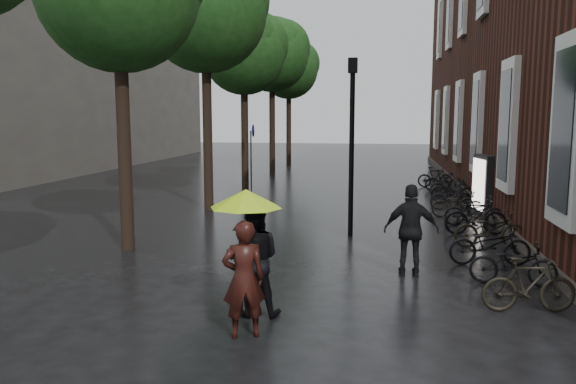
% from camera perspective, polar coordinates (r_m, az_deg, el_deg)
% --- Properties ---
extents(bg_building, '(16.00, 30.00, 14.00)m').
position_cam_1_polar(bg_building, '(41.52, -26.64, 12.15)').
color(bg_building, '#47423D').
rests_on(bg_building, ground).
extents(street_trees, '(4.33, 34.03, 8.91)m').
position_cam_1_polar(street_trees, '(22.62, -6.30, 15.54)').
color(street_trees, black).
rests_on(street_trees, ground).
extents(person_burgundy, '(0.75, 0.63, 1.77)m').
position_cam_1_polar(person_burgundy, '(8.40, -4.52, -8.79)').
color(person_burgundy, black).
rests_on(person_burgundy, ground).
extents(person_black, '(0.98, 0.80, 1.89)m').
position_cam_1_polar(person_black, '(9.27, -3.53, -6.83)').
color(person_black, black).
rests_on(person_black, ground).
extents(lime_umbrella, '(1.13, 1.13, 1.67)m').
position_cam_1_polar(lime_umbrella, '(8.66, -4.30, -0.67)').
color(lime_umbrella, black).
rests_on(lime_umbrella, ground).
extents(pedestrian_walking, '(1.11, 0.47, 1.89)m').
position_cam_1_polar(pedestrian_walking, '(11.78, 12.41, -3.81)').
color(pedestrian_walking, black).
rests_on(pedestrian_walking, ground).
extents(parked_bicycles, '(2.15, 17.14, 1.03)m').
position_cam_1_polar(parked_bicycles, '(17.86, 17.68, -1.63)').
color(parked_bicycles, black).
rests_on(parked_bicycles, ground).
extents(ad_lightbox, '(0.31, 1.33, 2.01)m').
position_cam_1_polar(ad_lightbox, '(19.25, 19.19, 0.60)').
color(ad_lightbox, black).
rests_on(ad_lightbox, ground).
extents(lamp_post, '(0.25, 0.25, 4.77)m').
position_cam_1_polar(lamp_post, '(15.18, 6.51, 6.32)').
color(lamp_post, black).
rests_on(lamp_post, ground).
extents(cycle_sign, '(0.15, 0.52, 2.88)m').
position_cam_1_polar(cycle_sign, '(24.17, -3.68, 4.54)').
color(cycle_sign, '#262628').
rests_on(cycle_sign, ground).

